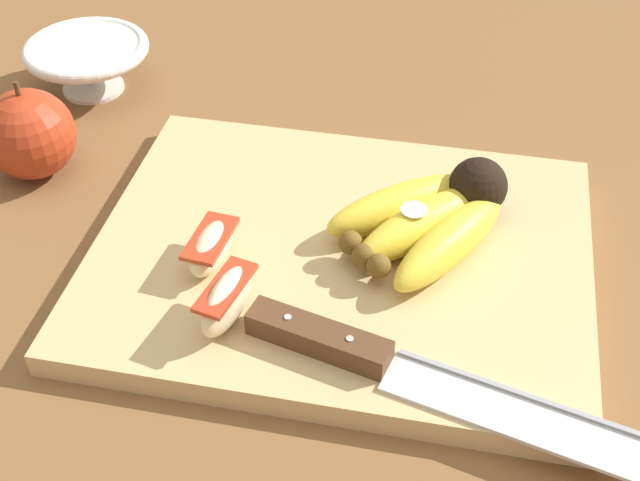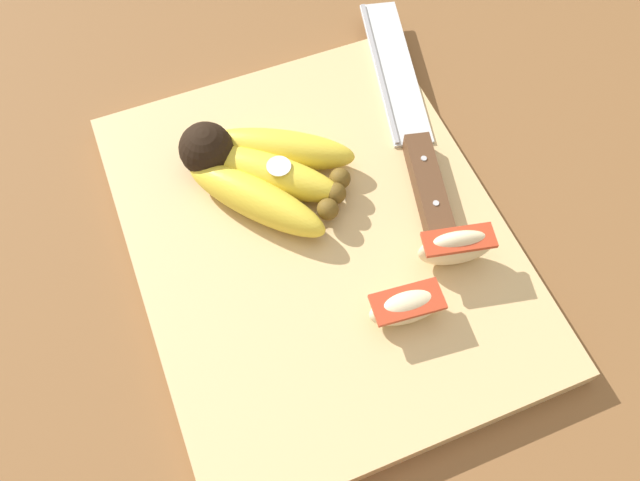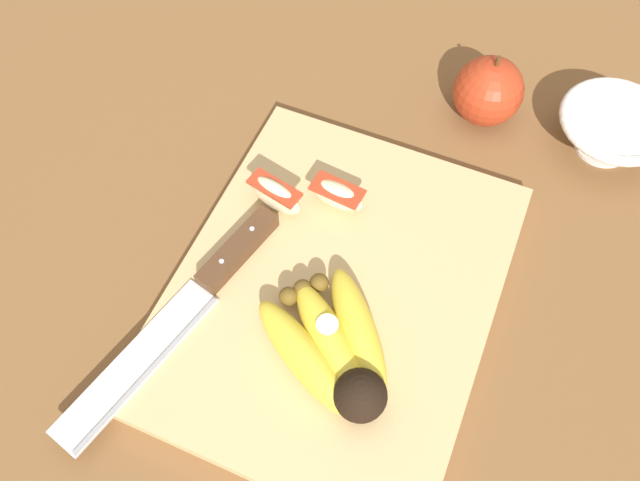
% 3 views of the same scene
% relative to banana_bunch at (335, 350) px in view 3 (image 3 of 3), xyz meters
% --- Properties ---
extents(ground_plane, '(6.00, 6.00, 0.00)m').
position_rel_banana_bunch_xyz_m(ground_plane, '(-0.08, -0.01, -0.04)').
color(ground_plane, brown).
extents(cutting_board, '(0.37, 0.30, 0.02)m').
position_rel_banana_bunch_xyz_m(cutting_board, '(-0.06, -0.03, -0.03)').
color(cutting_board, tan).
rests_on(cutting_board, ground_plane).
extents(banana_bunch, '(0.15, 0.15, 0.05)m').
position_rel_banana_bunch_xyz_m(banana_bunch, '(0.00, 0.00, 0.00)').
color(banana_bunch, black).
rests_on(banana_bunch, cutting_board).
extents(chefs_knife, '(0.28, 0.09, 0.02)m').
position_rel_banana_bunch_xyz_m(chefs_knife, '(-0.01, -0.14, -0.01)').
color(chefs_knife, silver).
rests_on(chefs_knife, cutting_board).
extents(apple_wedge_near, '(0.03, 0.06, 0.04)m').
position_rel_banana_bunch_xyz_m(apple_wedge_near, '(-0.13, -0.12, 0.00)').
color(apple_wedge_near, beige).
rests_on(apple_wedge_near, cutting_board).
extents(apple_wedge_middle, '(0.03, 0.06, 0.03)m').
position_rel_banana_bunch_xyz_m(apple_wedge_middle, '(-0.16, -0.06, -0.00)').
color(apple_wedge_middle, beige).
rests_on(apple_wedge_middle, cutting_board).
extents(whole_apple, '(0.08, 0.08, 0.09)m').
position_rel_banana_bunch_xyz_m(whole_apple, '(-0.35, 0.04, 0.00)').
color(whole_apple, '#AD3319').
rests_on(whole_apple, ground_plane).
extents(ceramic_bowl, '(0.12, 0.12, 0.05)m').
position_rel_banana_bunch_xyz_m(ceramic_bowl, '(-0.36, 0.18, -0.01)').
color(ceramic_bowl, silver).
rests_on(ceramic_bowl, ground_plane).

